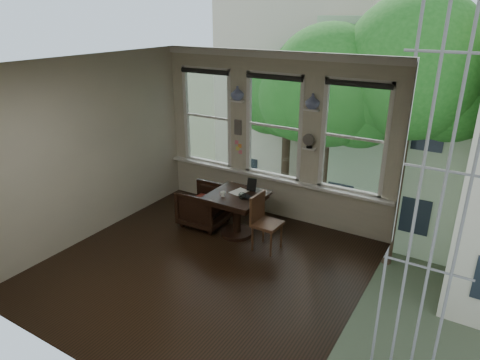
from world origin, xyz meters
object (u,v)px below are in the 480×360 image
Objects in this scene: armchair_left at (204,206)px; side_chair_right at (267,224)px; laptop at (247,199)px; mug at (223,194)px; table at (237,215)px.

side_chair_right is (1.38, -0.20, 0.10)m from armchair_left.
armchair_left is 1.04m from laptop.
laptop is 0.41m from mug.
laptop is (0.24, -0.08, 0.39)m from table.
mug reaches higher than armchair_left.
armchair_left is 0.85× the size of side_chair_right.
armchair_left is 1.40m from side_chair_right.
laptop is (0.95, -0.11, 0.41)m from armchair_left.
table is 1.14× the size of armchair_left.
laptop reaches higher than armchair_left.
side_chair_right reaches higher than table.
laptop is at bearing 80.49° from armchair_left.
armchair_left is at bearing 158.97° from mug.
armchair_left is at bearing -171.56° from laptop.
mug reaches higher than table.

